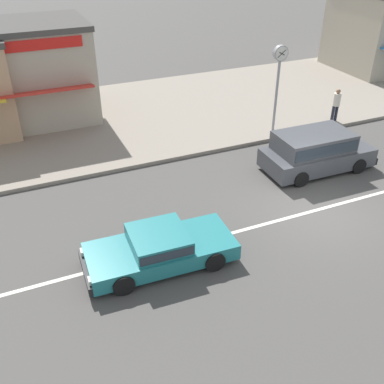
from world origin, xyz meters
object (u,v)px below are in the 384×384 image
shopfront_mid_block (379,29)px  shopfront_far_kios (14,74)px  pedestrian_near_clock (336,103)px  sedan_teal_2 (159,248)px  street_clock (279,68)px  minivan_dark_grey_1 (316,150)px

shopfront_mid_block → shopfront_far_kios: shopfront_mid_block is taller
pedestrian_near_clock → sedan_teal_2: bearing=-150.8°
sedan_teal_2 → shopfront_mid_block: bearing=33.1°
sedan_teal_2 → street_clock: 10.48m
street_clock → shopfront_far_kios: bearing=150.9°
street_clock → sedan_teal_2: bearing=-140.5°
street_clock → shopfront_mid_block: (11.20, 5.94, -0.48)m
street_clock → shopfront_mid_block: size_ratio=0.66×
minivan_dark_grey_1 → shopfront_mid_block: shopfront_mid_block is taller
minivan_dark_grey_1 → pedestrian_near_clock: (3.60, 3.31, 0.23)m
pedestrian_near_clock → shopfront_far_kios: 14.94m
shopfront_far_kios → pedestrian_near_clock: bearing=-24.1°
shopfront_mid_block → shopfront_far_kios: size_ratio=0.84×
pedestrian_near_clock → shopfront_far_kios: bearing=155.9°
shopfront_mid_block → shopfront_far_kios: (-21.60, -0.16, -0.13)m
minivan_dark_grey_1 → sedan_teal_2: 8.00m
pedestrian_near_clock → street_clock: bearing=174.7°
minivan_dark_grey_1 → sedan_teal_2: size_ratio=1.00×
street_clock → pedestrian_near_clock: (3.19, -0.30, -1.92)m
shopfront_mid_block → pedestrian_near_clock: bearing=-142.1°
street_clock → shopfront_mid_block: bearing=27.9°
sedan_teal_2 → shopfront_far_kios: size_ratio=0.63×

